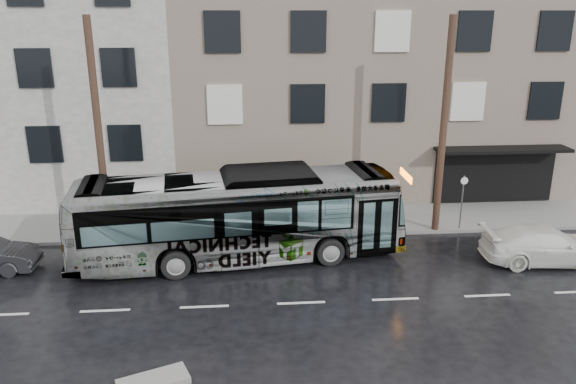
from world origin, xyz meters
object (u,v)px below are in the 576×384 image
object	(u,v)px
utility_pole_front	(444,128)
sign_post	(462,202)
utility_pole_rear	(99,133)
white_sedan	(546,245)
bus	(238,216)

from	to	relation	value
utility_pole_front	sign_post	distance (m)	3.48
utility_pole_rear	white_sedan	distance (m)	17.96
utility_pole_rear	sign_post	world-z (taller)	utility_pole_rear
utility_pole_front	sign_post	xyz separation A→B (m)	(1.10, 0.00, -3.30)
utility_pole_front	utility_pole_rear	bearing A→B (deg)	180.00
white_sedan	utility_pole_front	bearing A→B (deg)	47.70
utility_pole_front	white_sedan	bearing A→B (deg)	-46.14
utility_pole_rear	white_sedan	size ratio (longest dim) A/B	1.85
sign_post	white_sedan	bearing A→B (deg)	-57.74
sign_post	white_sedan	distance (m)	4.00
utility_pole_front	bus	bearing A→B (deg)	-166.39
utility_pole_front	white_sedan	xyz separation A→B (m)	(3.21, -3.34, -3.94)
utility_pole_rear	bus	distance (m)	6.50
utility_pole_rear	bus	bearing A→B (deg)	-20.89
bus	white_sedan	distance (m)	11.88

